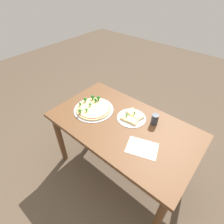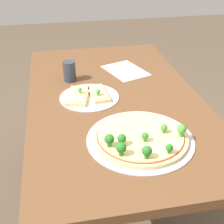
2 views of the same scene
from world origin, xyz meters
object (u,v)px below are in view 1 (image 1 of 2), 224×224
(dining_table, at_px, (123,131))
(pizza_tray_slice, at_px, (132,117))
(pizza_tray_whole, at_px, (93,108))
(drinking_cup, at_px, (155,119))

(dining_table, height_order, pizza_tray_slice, pizza_tray_slice)
(dining_table, height_order, pizza_tray_whole, pizza_tray_whole)
(pizza_tray_whole, height_order, drinking_cup, drinking_cup)
(pizza_tray_whole, xyz_separation_m, drinking_cup, (-0.55, -0.20, 0.03))
(pizza_tray_slice, bearing_deg, pizza_tray_whole, 21.47)
(dining_table, distance_m, pizza_tray_slice, 0.16)
(pizza_tray_whole, height_order, pizza_tray_slice, pizza_tray_whole)
(dining_table, distance_m, pizza_tray_whole, 0.36)
(dining_table, relative_size, pizza_tray_whole, 3.43)
(drinking_cup, bearing_deg, dining_table, 41.58)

